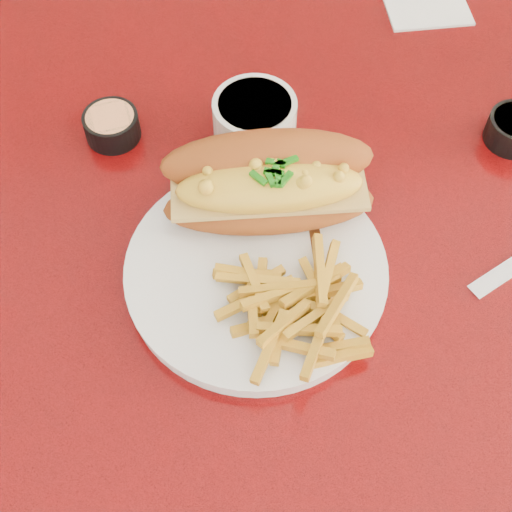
{
  "coord_description": "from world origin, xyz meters",
  "views": [
    {
      "loc": [
        -0.05,
        -0.45,
        1.39
      ],
      "look_at": [
        -0.06,
        -0.08,
        0.81
      ],
      "focal_mm": 50.0,
      "sensor_mm": 36.0,
      "label": 1
    }
  ],
  "objects_px": {
    "booth_bench_far": "(291,49)",
    "sauce_cup_left": "(112,125)",
    "gravy_ramekin": "(255,119)",
    "dinner_plate": "(256,272)",
    "diner_table": "(303,289)",
    "fork": "(315,237)",
    "mac_hoagie": "(268,183)"
  },
  "relations": [
    {
      "from": "mac_hoagie",
      "to": "booth_bench_far",
      "type": "bearing_deg",
      "value": 81.11
    },
    {
      "from": "dinner_plate",
      "to": "gravy_ramekin",
      "type": "height_order",
      "value": "gravy_ramekin"
    },
    {
      "from": "booth_bench_far",
      "to": "diner_table",
      "type": "bearing_deg",
      "value": -90.0
    },
    {
      "from": "booth_bench_far",
      "to": "sauce_cup_left",
      "type": "xyz_separation_m",
      "value": [
        -0.23,
        -0.7,
        0.5
      ]
    },
    {
      "from": "booth_bench_far",
      "to": "dinner_plate",
      "type": "bearing_deg",
      "value": -93.69
    },
    {
      "from": "dinner_plate",
      "to": "sauce_cup_left",
      "type": "relative_size",
      "value": 5.02
    },
    {
      "from": "dinner_plate",
      "to": "mac_hoagie",
      "type": "bearing_deg",
      "value": 81.82
    },
    {
      "from": "sauce_cup_left",
      "to": "booth_bench_far",
      "type": "bearing_deg",
      "value": 72.2
    },
    {
      "from": "dinner_plate",
      "to": "gravy_ramekin",
      "type": "distance_m",
      "value": 0.19
    },
    {
      "from": "diner_table",
      "to": "sauce_cup_left",
      "type": "xyz_separation_m",
      "value": [
        -0.23,
        0.11,
        0.18
      ]
    },
    {
      "from": "diner_table",
      "to": "booth_bench_far",
      "type": "distance_m",
      "value": 0.87
    },
    {
      "from": "mac_hoagie",
      "to": "sauce_cup_left",
      "type": "xyz_separation_m",
      "value": [
        -0.18,
        0.11,
        -0.04
      ]
    },
    {
      "from": "diner_table",
      "to": "booth_bench_far",
      "type": "relative_size",
      "value": 1.03
    },
    {
      "from": "booth_bench_far",
      "to": "mac_hoagie",
      "type": "height_order",
      "value": "booth_bench_far"
    },
    {
      "from": "mac_hoagie",
      "to": "gravy_ramekin",
      "type": "xyz_separation_m",
      "value": [
        -0.02,
        0.12,
        -0.03
      ]
    },
    {
      "from": "mac_hoagie",
      "to": "fork",
      "type": "distance_m",
      "value": 0.07
    },
    {
      "from": "dinner_plate",
      "to": "booth_bench_far",
      "type": "bearing_deg",
      "value": 86.31
    },
    {
      "from": "gravy_ramekin",
      "to": "dinner_plate",
      "type": "bearing_deg",
      "value": -88.2
    },
    {
      "from": "diner_table",
      "to": "gravy_ramekin",
      "type": "height_order",
      "value": "gravy_ramekin"
    },
    {
      "from": "diner_table",
      "to": "fork",
      "type": "distance_m",
      "value": 0.19
    },
    {
      "from": "diner_table",
      "to": "gravy_ramekin",
      "type": "relative_size",
      "value": 11.91
    },
    {
      "from": "diner_table",
      "to": "dinner_plate",
      "type": "distance_m",
      "value": 0.2
    },
    {
      "from": "booth_bench_far",
      "to": "fork",
      "type": "height_order",
      "value": "booth_bench_far"
    },
    {
      "from": "fork",
      "to": "gravy_ramekin",
      "type": "relative_size",
      "value": 1.61
    },
    {
      "from": "mac_hoagie",
      "to": "fork",
      "type": "bearing_deg",
      "value": -42.22
    },
    {
      "from": "mac_hoagie",
      "to": "diner_table",
      "type": "bearing_deg",
      "value": 2.01
    },
    {
      "from": "dinner_plate",
      "to": "sauce_cup_left",
      "type": "height_order",
      "value": "sauce_cup_left"
    },
    {
      "from": "dinner_plate",
      "to": "gravy_ramekin",
      "type": "xyz_separation_m",
      "value": [
        -0.01,
        0.19,
        0.02
      ]
    },
    {
      "from": "fork",
      "to": "gravy_ramekin",
      "type": "xyz_separation_m",
      "value": [
        -0.07,
        0.15,
        0.01
      ]
    },
    {
      "from": "diner_table",
      "to": "gravy_ramekin",
      "type": "xyz_separation_m",
      "value": [
        -0.06,
        0.11,
        0.19
      ]
    },
    {
      "from": "mac_hoagie",
      "to": "sauce_cup_left",
      "type": "relative_size",
      "value": 3.34
    },
    {
      "from": "gravy_ramekin",
      "to": "sauce_cup_left",
      "type": "bearing_deg",
      "value": -178.87
    }
  ]
}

